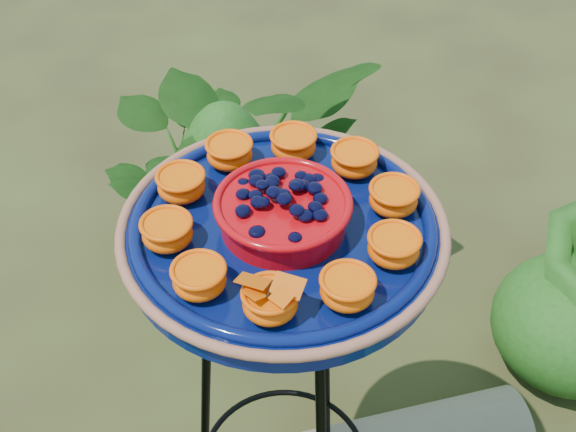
% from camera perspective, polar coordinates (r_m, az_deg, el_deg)
% --- Properties ---
extents(tripod_stand, '(0.45, 0.45, 0.95)m').
position_cam_1_polar(tripod_stand, '(1.53, -0.29, -12.21)').
color(tripod_stand, black).
rests_on(tripod_stand, ground).
extents(feeder_dish, '(0.63, 0.63, 0.11)m').
position_cam_1_polar(feeder_dish, '(1.21, -0.35, -0.76)').
color(feeder_dish, '#06124F').
rests_on(feeder_dish, tripod_stand).
extents(shrub_back_left, '(0.97, 0.96, 0.81)m').
position_cam_1_polar(shrub_back_left, '(2.23, -4.38, 3.04)').
color(shrub_back_left, '#1F4C14').
rests_on(shrub_back_left, ground).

